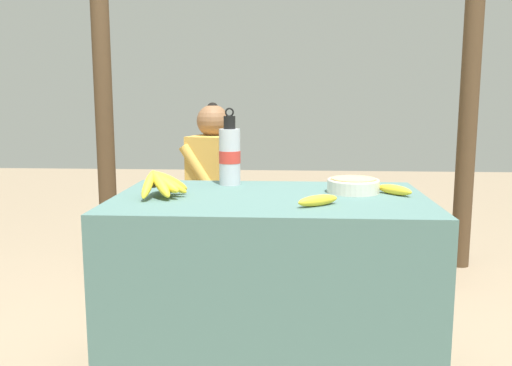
# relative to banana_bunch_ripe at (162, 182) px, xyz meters

# --- Properties ---
(market_counter) EXTENTS (1.13, 0.71, 0.72)m
(market_counter) POSITION_rel_banana_bunch_ripe_xyz_m (0.39, 0.03, -0.42)
(market_counter) COLOR #4C706B
(market_counter) RESTS_ON ground_plane
(banana_bunch_ripe) EXTENTS (0.16, 0.25, 0.11)m
(banana_bunch_ripe) POSITION_rel_banana_bunch_ripe_xyz_m (0.00, 0.00, 0.00)
(banana_bunch_ripe) COLOR #4C381E
(banana_bunch_ripe) RESTS_ON market_counter
(serving_bowl) EXTENTS (0.20, 0.20, 0.05)m
(serving_bowl) POSITION_rel_banana_bunch_ripe_xyz_m (0.70, 0.13, -0.02)
(serving_bowl) COLOR silver
(serving_bowl) RESTS_ON market_counter
(water_bottle) EXTENTS (0.09, 0.09, 0.31)m
(water_bottle) POSITION_rel_banana_bunch_ripe_xyz_m (0.22, 0.29, 0.07)
(water_bottle) COLOR silver
(water_bottle) RESTS_ON market_counter
(loose_banana_front) EXTENTS (0.15, 0.13, 0.04)m
(loose_banana_front) POSITION_rel_banana_bunch_ripe_xyz_m (0.55, -0.13, -0.04)
(loose_banana_front) COLOR yellow
(loose_banana_front) RESTS_ON market_counter
(loose_banana_side) EXTENTS (0.13, 0.14, 0.04)m
(loose_banana_side) POSITION_rel_banana_bunch_ripe_xyz_m (0.85, 0.09, -0.04)
(loose_banana_side) COLOR yellow
(loose_banana_side) RESTS_ON market_counter
(wooden_bench) EXTENTS (1.81, 0.32, 0.41)m
(wooden_bench) POSITION_rel_banana_bunch_ripe_xyz_m (0.41, 1.22, -0.43)
(wooden_bench) COLOR brown
(wooden_bench) RESTS_ON ground_plane
(seated_vendor) EXTENTS (0.46, 0.43, 1.05)m
(seated_vendor) POSITION_rel_banana_bunch_ripe_xyz_m (-0.02, 1.20, -0.18)
(seated_vendor) COLOR #564C60
(seated_vendor) RESTS_ON ground_plane
(banana_bunch_green) EXTENTS (0.14, 0.24, 0.12)m
(banana_bunch_green) POSITION_rel_banana_bunch_ripe_xyz_m (0.94, 1.22, -0.31)
(banana_bunch_green) COLOR #4C381E
(banana_bunch_green) RESTS_ON wooden_bench
(support_post_near) EXTENTS (0.12, 0.12, 2.25)m
(support_post_near) POSITION_rel_banana_bunch_ripe_xyz_m (-0.74, 1.55, 0.35)
(support_post_near) COLOR #4C3823
(support_post_near) RESTS_ON ground_plane
(support_post_far) EXTENTS (0.12, 0.12, 2.25)m
(support_post_far) POSITION_rel_banana_bunch_ripe_xyz_m (1.56, 1.55, 0.35)
(support_post_far) COLOR #4C3823
(support_post_far) RESTS_ON ground_plane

